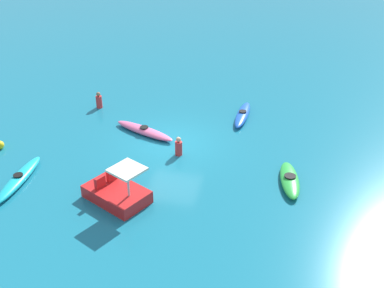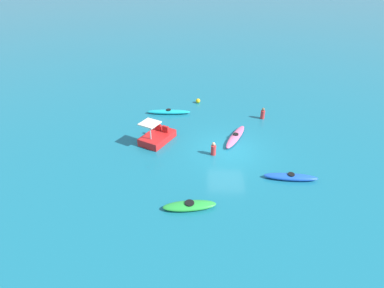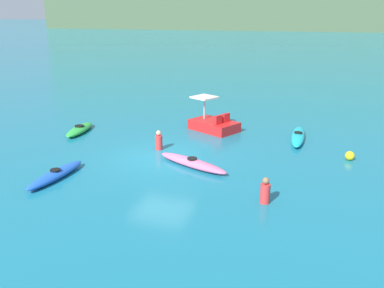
{
  "view_description": "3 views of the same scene",
  "coord_description": "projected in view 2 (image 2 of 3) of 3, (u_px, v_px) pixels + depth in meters",
  "views": [
    {
      "loc": [
        -5.07,
        18.43,
        10.88
      ],
      "look_at": [
        -1.06,
        0.65,
        0.44
      ],
      "focal_mm": 44.46,
      "sensor_mm": 36.0,
      "label": 1
    },
    {
      "loc": [
        -16.48,
        1.4,
        10.43
      ],
      "look_at": [
        0.33,
        2.33,
        0.21
      ],
      "focal_mm": 28.32,
      "sensor_mm": 36.0,
      "label": 2
    },
    {
      "loc": [
        6.31,
        -14.67,
        5.82
      ],
      "look_at": [
        0.99,
        1.08,
        0.37
      ],
      "focal_mm": 37.63,
      "sensor_mm": 36.0,
      "label": 3
    }
  ],
  "objects": [
    {
      "name": "person_near_shore",
      "position": [
        213.0,
        149.0,
        18.81
      ],
      "size": [
        0.39,
        0.39,
        0.88
      ],
      "color": "red",
      "rests_on": "ground_plane"
    },
    {
      "name": "person_by_kayaks",
      "position": [
        263.0,
        114.0,
        23.15
      ],
      "size": [
        0.38,
        0.38,
        0.88
      ],
      "color": "red",
      "rests_on": "ground_plane"
    },
    {
      "name": "kayak_cyan",
      "position": [
        169.0,
        112.0,
        24.0
      ],
      "size": [
        0.72,
        3.48,
        0.37
      ],
      "color": "#19B7C6",
      "rests_on": "ground_plane"
    },
    {
      "name": "kayak_blue",
      "position": [
        291.0,
        177.0,
        16.77
      ],
      "size": [
        0.72,
        2.99,
        0.37
      ],
      "color": "blue",
      "rests_on": "ground_plane"
    },
    {
      "name": "kayak_green",
      "position": [
        189.0,
        206.0,
        14.8
      ],
      "size": [
        1.13,
        2.72,
        0.37
      ],
      "color": "green",
      "rests_on": "ground_plane"
    },
    {
      "name": "ground_plane",
      "position": [
        228.0,
        150.0,
        19.41
      ],
      "size": [
        600.0,
        600.0,
        0.0
      ],
      "primitive_type": "plane",
      "color": "#19728C"
    },
    {
      "name": "buoy_yellow",
      "position": [
        198.0,
        101.0,
        25.81
      ],
      "size": [
        0.38,
        0.38,
        0.38
      ],
      "primitive_type": "sphere",
      "color": "yellow",
      "rests_on": "ground_plane"
    },
    {
      "name": "kayak_pink",
      "position": [
        236.0,
        137.0,
        20.63
      ],
      "size": [
        3.34,
        1.86,
        0.37
      ],
      "color": "pink",
      "rests_on": "ground_plane"
    },
    {
      "name": "pedal_boat_red",
      "position": [
        157.0,
        137.0,
        20.27
      ],
      "size": [
        2.82,
        2.42,
        1.68
      ],
      "color": "red",
      "rests_on": "ground_plane"
    }
  ]
}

